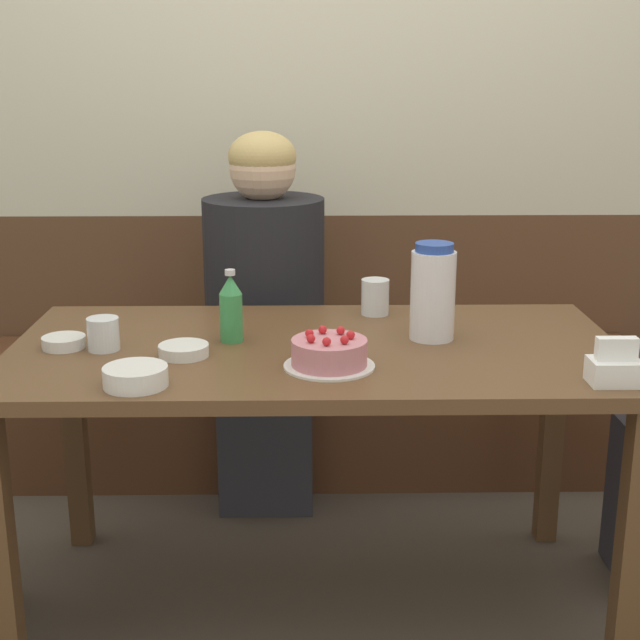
{
  "coord_description": "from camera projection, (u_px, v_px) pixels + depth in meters",
  "views": [
    {
      "loc": [
        -0.02,
        -2.11,
        1.38
      ],
      "look_at": [
        0.01,
        0.05,
        0.78
      ],
      "focal_mm": 50.0,
      "sensor_mm": 36.0,
      "label": 1
    }
  ],
  "objects": [
    {
      "name": "bowl_rice_small",
      "position": [
        136.0,
        376.0,
        1.91
      ],
      "size": [
        0.14,
        0.14,
        0.04
      ],
      "color": "white",
      "rests_on": "dining_table"
    },
    {
      "name": "dining_table",
      "position": [
        316.0,
        379.0,
        2.23
      ],
      "size": [
        1.51,
        0.77,
        0.73
      ],
      "color": "brown",
      "rests_on": "ground_plane"
    },
    {
      "name": "bowl_side_dish",
      "position": [
        64.0,
        342.0,
        2.18
      ],
      "size": [
        0.11,
        0.11,
        0.03
      ],
      "color": "white",
      "rests_on": "dining_table"
    },
    {
      "name": "glass_tumbler_short",
      "position": [
        375.0,
        297.0,
        2.48
      ],
      "size": [
        0.08,
        0.08,
        0.1
      ],
      "color": "silver",
      "rests_on": "dining_table"
    },
    {
      "name": "ground_plane",
      "position": [
        316.0,
        602.0,
        2.41
      ],
      "size": [
        12.0,
        12.0,
        0.0
      ],
      "primitive_type": "plane",
      "color": "#4C4238"
    },
    {
      "name": "back_wall",
      "position": [
        312.0,
        111.0,
        3.08
      ],
      "size": [
        4.8,
        0.04,
        2.5
      ],
      "color": "brown",
      "rests_on": "ground_plane"
    },
    {
      "name": "person_teal_shirt",
      "position": [
        265.0,
        322.0,
        2.86
      ],
      "size": [
        0.38,
        0.38,
        1.21
      ],
      "rotation": [
        0.0,
        0.0,
        -1.57
      ],
      "color": "#33333D",
      "rests_on": "ground_plane"
    },
    {
      "name": "bench_seat",
      "position": [
        313.0,
        411.0,
        3.15
      ],
      "size": [
        2.27,
        0.38,
        0.45
      ],
      "color": "#56331E",
      "rests_on": "ground_plane"
    },
    {
      "name": "water_pitcher",
      "position": [
        433.0,
        292.0,
        2.23
      ],
      "size": [
        0.11,
        0.11,
        0.25
      ],
      "color": "white",
      "rests_on": "dining_table"
    },
    {
      "name": "soju_bottle",
      "position": [
        231.0,
        308.0,
        2.22
      ],
      "size": [
        0.06,
        0.06,
        0.18
      ],
      "color": "#388E4C",
      "rests_on": "dining_table"
    },
    {
      "name": "napkin_holder",
      "position": [
        615.0,
        367.0,
        1.93
      ],
      "size": [
        0.11,
        0.08,
        0.11
      ],
      "color": "white",
      "rests_on": "dining_table"
    },
    {
      "name": "birthday_cake",
      "position": [
        329.0,
        353.0,
        2.03
      ],
      "size": [
        0.21,
        0.21,
        0.09
      ],
      "color": "white",
      "rests_on": "dining_table"
    },
    {
      "name": "bowl_soup_white",
      "position": [
        184.0,
        350.0,
        2.12
      ],
      "size": [
        0.12,
        0.12,
        0.03
      ],
      "color": "white",
      "rests_on": "dining_table"
    },
    {
      "name": "glass_water_tall",
      "position": [
        103.0,
        334.0,
        2.16
      ],
      "size": [
        0.08,
        0.08,
        0.08
      ],
      "color": "silver",
      "rests_on": "dining_table"
    }
  ]
}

